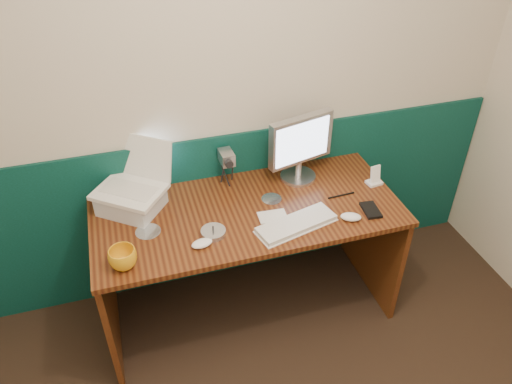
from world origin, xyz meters
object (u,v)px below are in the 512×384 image
object	(u,v)px
laptop	(126,171)
mug	(123,258)
monitor	(300,149)
camcorder	(227,166)
keyboard	(296,224)
desk	(248,262)

from	to	relation	value
laptop	mug	bearing A→B (deg)	-62.63
monitor	camcorder	bearing A→B (deg)	156.13
monitor	camcorder	size ratio (longest dim) A/B	1.76
camcorder	monitor	bearing A→B (deg)	-12.44
keyboard	camcorder	bearing A→B (deg)	102.48
keyboard	mug	distance (m)	0.85
keyboard	laptop	bearing A→B (deg)	139.41
laptop	keyboard	bearing A→B (deg)	11.29
desk	monitor	world-z (taller)	monitor
desk	laptop	distance (m)	0.86
desk	mug	size ratio (longest dim) A/B	12.52
mug	camcorder	bearing A→B (deg)	39.82
desk	keyboard	xyz separation A→B (m)	(0.20, -0.20, 0.39)
desk	keyboard	world-z (taller)	keyboard
desk	camcorder	world-z (taller)	camcorder
desk	keyboard	bearing A→B (deg)	-45.30
desk	mug	world-z (taller)	mug
camcorder	mug	bearing A→B (deg)	-143.01
laptop	monitor	xyz separation A→B (m)	(0.93, 0.02, -0.05)
mug	camcorder	distance (m)	0.79
laptop	mug	size ratio (longest dim) A/B	2.61
laptop	monitor	size ratio (longest dim) A/B	0.88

